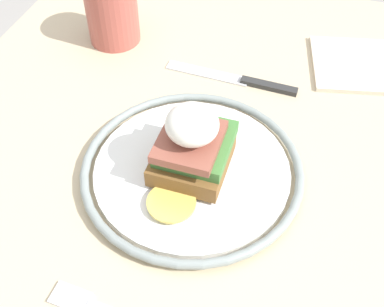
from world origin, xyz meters
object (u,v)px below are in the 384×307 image
at_px(knife, 241,80).
at_px(cup, 112,11).
at_px(napkin, 357,65).
at_px(sandwich, 192,145).
at_px(plate, 192,170).

relative_size(knife, cup, 2.04).
xyz_separation_m(knife, napkin, (0.08, -0.14, 0.00)).
bearing_deg(sandwich, napkin, -31.84).
bearing_deg(cup, napkin, -83.17).
distance_m(plate, cup, 0.29).
bearing_deg(knife, plate, 175.33).
bearing_deg(plate, knife, -4.67).
xyz_separation_m(sandwich, napkin, (0.26, -0.16, -0.05)).
distance_m(knife, napkin, 0.17).
height_order(cup, napkin, cup).
relative_size(plate, knife, 1.36).
relative_size(sandwich, knife, 0.68).
height_order(plate, napkin, plate).
bearing_deg(plate, cup, 41.27).
height_order(sandwich, cup, sandwich).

